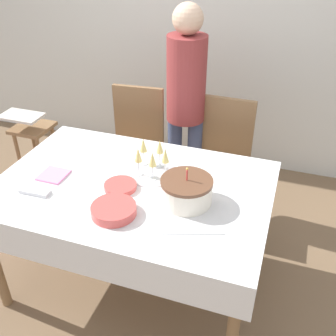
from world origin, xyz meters
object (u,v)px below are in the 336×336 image
Objects in this scene: dining_chair_far_right at (221,158)px; plate_stack_main at (114,210)px; high_chair at (32,136)px; plate_stack_dessert at (120,186)px; birthday_cake at (186,191)px; champagne_tray at (152,161)px; dining_chair_far_left at (136,144)px; person_standing at (186,96)px.

dining_chair_far_right is 4.19× the size of plate_stack_main.
plate_stack_main is 0.32× the size of high_chair.
plate_stack_dessert is (-0.39, -0.89, 0.25)m from dining_chair_far_right.
birthday_cake is 0.89× the size of champagne_tray.
plate_stack_main reaches higher than high_chair.
plate_stack_main is (-0.04, -0.42, -0.06)m from champagne_tray.
dining_chair_far_right is 0.80m from champagne_tray.
champagne_tray is at bearing 62.63° from plate_stack_dessert.
dining_chair_far_left is 0.61× the size of person_standing.
dining_chair_far_left is 3.12× the size of champagne_tray.
birthday_cake reaches higher than plate_stack_dessert.
dining_chair_far_right reaches higher than champagne_tray.
birthday_cake is 0.34m from champagne_tray.
dining_chair_far_left is 0.57m from person_standing.
dining_chair_far_left is 0.69m from dining_chair_far_right.
champagne_tray reaches higher than high_chair.
birthday_cake reaches higher than champagne_tray.
dining_chair_far_right reaches higher than plate_stack_dessert.
dining_chair_far_left is at bearing 120.80° from champagne_tray.
dining_chair_far_left is 1.19m from plate_stack_main.
dining_chair_far_left reaches higher than plate_stack_main.
plate_stack_dessert reaches higher than high_chair.
person_standing is (0.38, 0.08, 0.42)m from dining_chair_far_left.
birthday_cake is 0.38× the size of high_chair.
champagne_tray is at bearing -88.03° from person_standing.
champagne_tray is 0.43m from plate_stack_main.
dining_chair_far_right is 0.61× the size of person_standing.
person_standing is (-0.30, 0.96, 0.12)m from birthday_cake.
champagne_tray is at bearing -112.26° from dining_chair_far_right.
high_chair is (-1.59, -0.09, -0.04)m from dining_chair_far_right.
person_standing is 1.38m from high_chair.
high_chair is (-1.58, 0.80, -0.35)m from birthday_cake.
dining_chair_far_left is 0.97m from plate_stack_dessert.
dining_chair_far_right is at bearing -14.18° from person_standing.
champagne_tray is 1.71× the size of plate_stack_dessert.
dining_chair_far_right is 0.94m from birthday_cake.
dining_chair_far_right is at bearing 89.42° from birthday_cake.
champagne_tray is at bearing -59.20° from dining_chair_far_left.
champagne_tray is at bearing -24.45° from high_chair.
plate_stack_main is 0.14× the size of person_standing.
birthday_cake reaches higher than high_chair.
birthday_cake is 0.17× the size of person_standing.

